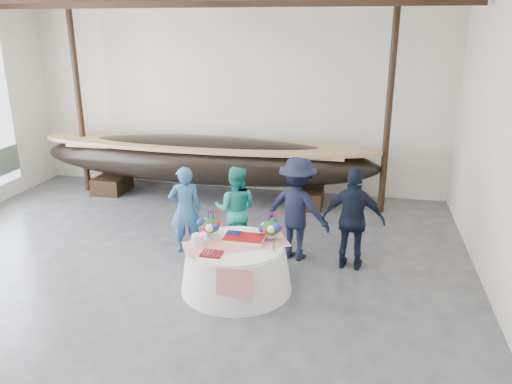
# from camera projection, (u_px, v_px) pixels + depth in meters

# --- Properties ---
(floor) EXTENTS (10.00, 12.00, 0.01)m
(floor) POSITION_uv_depth(u_px,v_px,m) (128.00, 316.00, 6.93)
(floor) COLOR #3D3D42
(floor) RESTS_ON ground
(wall_back) EXTENTS (10.00, 0.02, 4.50)m
(wall_back) POSITION_uv_depth(u_px,v_px,m) (235.00, 97.00, 11.78)
(wall_back) COLOR silver
(wall_back) RESTS_ON ground
(pavilion_structure) EXTENTS (9.80, 11.76, 4.50)m
(pavilion_structure) POSITION_uv_depth(u_px,v_px,m) (133.00, 12.00, 6.45)
(pavilion_structure) COLOR black
(pavilion_structure) RESTS_ON ground
(longboat_display) EXTENTS (7.89, 1.58, 1.48)m
(longboat_display) POSITION_uv_depth(u_px,v_px,m) (205.00, 159.00, 11.37)
(longboat_display) COLOR black
(longboat_display) RESTS_ON ground
(banquet_table) EXTENTS (1.69, 1.69, 0.73)m
(banquet_table) POSITION_uv_depth(u_px,v_px,m) (236.00, 266.00, 7.58)
(banquet_table) COLOR silver
(banquet_table) RESTS_ON ground
(tabletop_items) EXTENTS (1.65, 1.19, 0.40)m
(tabletop_items) POSITION_uv_depth(u_px,v_px,m) (236.00, 231.00, 7.57)
(tabletop_items) COLOR red
(tabletop_items) RESTS_ON banquet_table
(guest_woman_blue) EXTENTS (0.67, 0.57, 1.56)m
(guest_woman_blue) POSITION_uv_depth(u_px,v_px,m) (185.00, 210.00, 8.72)
(guest_woman_blue) COLOR #2B548B
(guest_woman_blue) RESTS_ON ground
(guest_woman_teal) EXTENTS (0.79, 0.64, 1.56)m
(guest_woman_teal) POSITION_uv_depth(u_px,v_px,m) (236.00, 209.00, 8.74)
(guest_woman_teal) COLOR #1B8C7C
(guest_woman_teal) RESTS_ON ground
(guest_man_left) EXTENTS (1.30, 0.97, 1.79)m
(guest_man_left) POSITION_uv_depth(u_px,v_px,m) (297.00, 209.00, 8.43)
(guest_man_left) COLOR black
(guest_man_left) RESTS_ON ground
(guest_man_right) EXTENTS (1.04, 0.51, 1.71)m
(guest_man_right) POSITION_uv_depth(u_px,v_px,m) (354.00, 220.00, 8.07)
(guest_man_right) COLOR black
(guest_man_right) RESTS_ON ground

